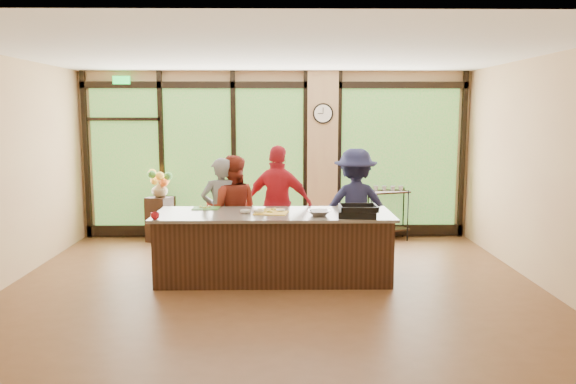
{
  "coord_description": "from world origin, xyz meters",
  "views": [
    {
      "loc": [
        0.09,
        -7.17,
        2.26
      ],
      "look_at": [
        0.2,
        0.4,
        1.19
      ],
      "focal_mm": 35.0,
      "sensor_mm": 36.0,
      "label": 1
    }
  ],
  "objects_px": {
    "island_base": "(274,247)",
    "cook_left": "(221,212)",
    "cook_right": "(355,206)",
    "flower_stand": "(161,219)",
    "bar_cart": "(388,207)",
    "roasting_pan": "(358,214)"
  },
  "relations": [
    {
      "from": "island_base",
      "to": "cook_left",
      "type": "bearing_deg",
      "value": 138.72
    },
    {
      "from": "cook_right",
      "to": "flower_stand",
      "type": "distance_m",
      "value": 3.61
    },
    {
      "from": "island_base",
      "to": "flower_stand",
      "type": "bearing_deg",
      "value": 131.18
    },
    {
      "from": "flower_stand",
      "to": "bar_cart",
      "type": "distance_m",
      "value": 4.06
    },
    {
      "from": "flower_stand",
      "to": "bar_cart",
      "type": "height_order",
      "value": "bar_cart"
    },
    {
      "from": "island_base",
      "to": "flower_stand",
      "type": "xyz_separation_m",
      "value": [
        -2.03,
        2.32,
        -0.04
      ]
    },
    {
      "from": "island_base",
      "to": "cook_left",
      "type": "distance_m",
      "value": 1.11
    },
    {
      "from": "roasting_pan",
      "to": "bar_cart",
      "type": "bearing_deg",
      "value": 82.02
    },
    {
      "from": "island_base",
      "to": "flower_stand",
      "type": "height_order",
      "value": "island_base"
    },
    {
      "from": "island_base",
      "to": "cook_right",
      "type": "bearing_deg",
      "value": 34.47
    },
    {
      "from": "cook_left",
      "to": "bar_cart",
      "type": "distance_m",
      "value": 3.32
    },
    {
      "from": "cook_left",
      "to": "roasting_pan",
      "type": "height_order",
      "value": "cook_left"
    },
    {
      "from": "cook_left",
      "to": "cook_right",
      "type": "distance_m",
      "value": 2.01
    },
    {
      "from": "flower_stand",
      "to": "bar_cart",
      "type": "bearing_deg",
      "value": 24.39
    },
    {
      "from": "island_base",
      "to": "roasting_pan",
      "type": "distance_m",
      "value": 1.26
    },
    {
      "from": "island_base",
      "to": "flower_stand",
      "type": "relative_size",
      "value": 3.91
    },
    {
      "from": "cook_right",
      "to": "flower_stand",
      "type": "relative_size",
      "value": 2.19
    },
    {
      "from": "cook_left",
      "to": "roasting_pan",
      "type": "distance_m",
      "value": 2.14
    },
    {
      "from": "cook_left",
      "to": "bar_cart",
      "type": "bearing_deg",
      "value": -165.14
    },
    {
      "from": "island_base",
      "to": "cook_left",
      "type": "relative_size",
      "value": 1.92
    },
    {
      "from": "roasting_pan",
      "to": "bar_cart",
      "type": "xyz_separation_m",
      "value": [
        0.92,
        2.76,
        -0.38
      ]
    },
    {
      "from": "cook_left",
      "to": "flower_stand",
      "type": "height_order",
      "value": "cook_left"
    }
  ]
}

